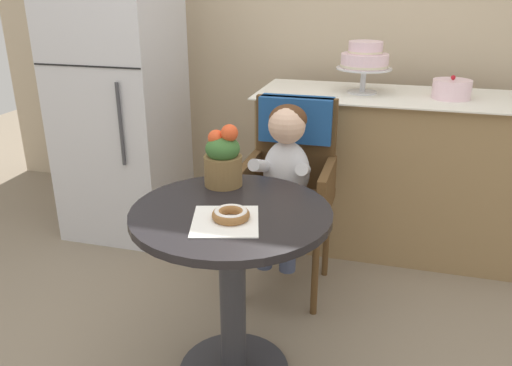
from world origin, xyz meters
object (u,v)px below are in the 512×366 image
object	(u,v)px
seated_child	(285,167)
tiered_cake_stand	(365,59)
flower_vase	(223,158)
refrigerator	(119,95)
cafe_table	(232,262)
wicker_chair	(291,164)
donut_front	(231,214)
round_layer_cake	(452,89)

from	to	relation	value
seated_child	tiered_cake_stand	size ratio (longest dim) A/B	2.42
flower_vase	refrigerator	bearing A→B (deg)	137.18
cafe_table	refrigerator	size ratio (longest dim) A/B	0.42
cafe_table	seated_child	world-z (taller)	seated_child
tiered_cake_stand	wicker_chair	bearing A→B (deg)	-116.90
wicker_chair	refrigerator	distance (m)	1.18
wicker_chair	flower_vase	size ratio (longest dim) A/B	3.83
wicker_chair	tiered_cake_stand	bearing A→B (deg)	56.98
seated_child	donut_front	xyz separation A→B (m)	(-0.04, -0.68, 0.06)
donut_front	flower_vase	world-z (taller)	flower_vase
round_layer_cake	refrigerator	bearing A→B (deg)	-174.45
wicker_chair	round_layer_cake	world-z (taller)	round_layer_cake
wicker_chair	round_layer_cake	xyz separation A→B (m)	(0.74, 0.52, 0.31)
cafe_table	refrigerator	world-z (taller)	refrigerator
cafe_table	flower_vase	xyz separation A→B (m)	(-0.10, 0.22, 0.32)
flower_vase	tiered_cake_stand	xyz separation A→B (m)	(0.44, 1.08, 0.25)
donut_front	cafe_table	bearing A→B (deg)	107.88
cafe_table	tiered_cake_stand	size ratio (longest dim) A/B	2.40
cafe_table	seated_child	distance (m)	0.63
wicker_chair	seated_child	distance (m)	0.16
seated_child	cafe_table	bearing A→B (deg)	-95.90
seated_child	flower_vase	distance (m)	0.44
cafe_table	flower_vase	bearing A→B (deg)	114.88
seated_child	donut_front	size ratio (longest dim) A/B	5.61
seated_child	donut_front	world-z (taller)	seated_child
round_layer_cake	refrigerator	xyz separation A→B (m)	(-1.85, -0.18, -0.10)
cafe_table	seated_child	xyz separation A→B (m)	(0.06, 0.60, 0.17)
seated_child	refrigerator	xyz separation A→B (m)	(-1.11, 0.50, 0.17)
flower_vase	tiered_cake_stand	world-z (taller)	tiered_cake_stand
tiered_cake_stand	refrigerator	size ratio (longest dim) A/B	0.18
wicker_chair	refrigerator	xyz separation A→B (m)	(-1.11, 0.35, 0.21)
tiered_cake_stand	seated_child	bearing A→B (deg)	-111.54
cafe_table	wicker_chair	distance (m)	0.77
seated_child	tiered_cake_stand	world-z (taller)	tiered_cake_stand
flower_vase	refrigerator	xyz separation A→B (m)	(-0.95, 0.88, 0.02)
donut_front	refrigerator	distance (m)	1.60
donut_front	tiered_cake_stand	world-z (taller)	tiered_cake_stand
wicker_chair	tiered_cake_stand	size ratio (longest dim) A/B	3.18
cafe_table	tiered_cake_stand	distance (m)	1.46
donut_front	refrigerator	size ratio (longest dim) A/B	0.08
wicker_chair	donut_front	xyz separation A→B (m)	(-0.04, -0.83, 0.10)
wicker_chair	seated_child	bearing A→B (deg)	-96.12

